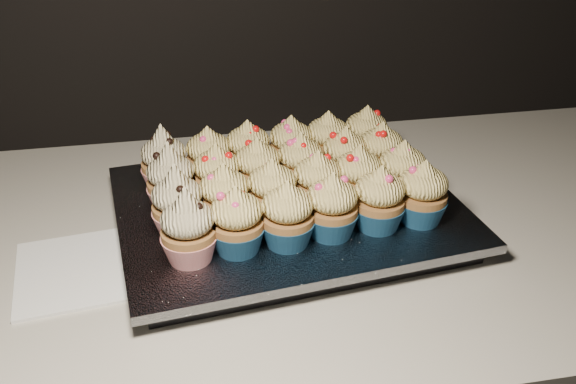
# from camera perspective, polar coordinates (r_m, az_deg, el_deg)

# --- Properties ---
(worktop) EXTENTS (2.44, 0.64, 0.04)m
(worktop) POSITION_cam_1_polar(r_m,az_deg,el_deg) (0.92, 12.06, -2.59)
(worktop) COLOR silver
(worktop) RESTS_ON cabinet
(napkin) EXTENTS (0.17, 0.17, 0.00)m
(napkin) POSITION_cam_1_polar(r_m,az_deg,el_deg) (0.81, -17.79, -6.54)
(napkin) COLOR white
(napkin) RESTS_ON worktop
(baking_tray) EXTENTS (0.43, 0.35, 0.02)m
(baking_tray) POSITION_cam_1_polar(r_m,az_deg,el_deg) (0.85, 0.00, -2.29)
(baking_tray) COLOR black
(baking_tray) RESTS_ON worktop
(foil_lining) EXTENTS (0.47, 0.39, 0.01)m
(foil_lining) POSITION_cam_1_polar(r_m,az_deg,el_deg) (0.84, 0.00, -1.30)
(foil_lining) COLOR silver
(foil_lining) RESTS_ON baking_tray
(cupcake_0) EXTENTS (0.06, 0.06, 0.10)m
(cupcake_0) POSITION_cam_1_polar(r_m,az_deg,el_deg) (0.72, -8.87, -3.29)
(cupcake_0) COLOR red
(cupcake_0) RESTS_ON foil_lining
(cupcake_1) EXTENTS (0.06, 0.06, 0.08)m
(cupcake_1) POSITION_cam_1_polar(r_m,az_deg,el_deg) (0.73, -4.57, -2.67)
(cupcake_1) COLOR navy
(cupcake_1) RESTS_ON foil_lining
(cupcake_2) EXTENTS (0.06, 0.06, 0.08)m
(cupcake_2) POSITION_cam_1_polar(r_m,az_deg,el_deg) (0.74, -0.05, -2.15)
(cupcake_2) COLOR navy
(cupcake_2) RESTS_ON foil_lining
(cupcake_3) EXTENTS (0.06, 0.06, 0.08)m
(cupcake_3) POSITION_cam_1_polar(r_m,az_deg,el_deg) (0.75, 3.92, -1.37)
(cupcake_3) COLOR navy
(cupcake_3) RESTS_ON foil_lining
(cupcake_4) EXTENTS (0.06, 0.06, 0.08)m
(cupcake_4) POSITION_cam_1_polar(r_m,az_deg,el_deg) (0.78, 8.12, -0.72)
(cupcake_4) COLOR navy
(cupcake_4) RESTS_ON foil_lining
(cupcake_5) EXTENTS (0.06, 0.06, 0.08)m
(cupcake_5) POSITION_cam_1_polar(r_m,az_deg,el_deg) (0.80, 11.85, -0.17)
(cupcake_5) COLOR navy
(cupcake_5) RESTS_ON foil_lining
(cupcake_6) EXTENTS (0.06, 0.06, 0.10)m
(cupcake_6) POSITION_cam_1_polar(r_m,az_deg,el_deg) (0.77, -9.78, -1.07)
(cupcake_6) COLOR red
(cupcake_6) RESTS_ON foil_lining
(cupcake_7) EXTENTS (0.06, 0.06, 0.08)m
(cupcake_7) POSITION_cam_1_polar(r_m,az_deg,el_deg) (0.78, -5.64, -0.49)
(cupcake_7) COLOR navy
(cupcake_7) RESTS_ON foil_lining
(cupcake_8) EXTENTS (0.06, 0.06, 0.08)m
(cupcake_8) POSITION_cam_1_polar(r_m,az_deg,el_deg) (0.78, -1.40, -0.02)
(cupcake_8) COLOR navy
(cupcake_8) RESTS_ON foil_lining
(cupcake_9) EXTENTS (0.06, 0.06, 0.08)m
(cupcake_9) POSITION_cam_1_polar(r_m,az_deg,el_deg) (0.80, 2.63, 0.76)
(cupcake_9) COLOR navy
(cupcake_9) RESTS_ON foil_lining
(cupcake_10) EXTENTS (0.06, 0.06, 0.08)m
(cupcake_10) POSITION_cam_1_polar(r_m,az_deg,el_deg) (0.82, 6.24, 1.28)
(cupcake_10) COLOR navy
(cupcake_10) RESTS_ON foil_lining
(cupcake_11) EXTENTS (0.06, 0.06, 0.08)m
(cupcake_11) POSITION_cam_1_polar(r_m,az_deg,el_deg) (0.84, 10.09, 1.71)
(cupcake_11) COLOR navy
(cupcake_11) RESTS_ON foil_lining
(cupcake_12) EXTENTS (0.06, 0.06, 0.10)m
(cupcake_12) POSITION_cam_1_polar(r_m,az_deg,el_deg) (0.82, -10.35, 1.02)
(cupcake_12) COLOR red
(cupcake_12) RESTS_ON foil_lining
(cupcake_13) EXTENTS (0.06, 0.06, 0.08)m
(cupcake_13) POSITION_cam_1_polar(r_m,az_deg,el_deg) (0.83, -6.30, 1.42)
(cupcake_13) COLOR navy
(cupcake_13) RESTS_ON foil_lining
(cupcake_14) EXTENTS (0.06, 0.06, 0.08)m
(cupcake_14) POSITION_cam_1_polar(r_m,az_deg,el_deg) (0.84, -2.71, 1.99)
(cupcake_14) COLOR navy
(cupcake_14) RESTS_ON foil_lining
(cupcake_15) EXTENTS (0.06, 0.06, 0.08)m
(cupcake_15) POSITION_cam_1_polar(r_m,az_deg,el_deg) (0.85, 1.11, 2.50)
(cupcake_15) COLOR navy
(cupcake_15) RESTS_ON foil_lining
(cupcake_16) EXTENTS (0.06, 0.06, 0.08)m
(cupcake_16) POSITION_cam_1_polar(r_m,az_deg,el_deg) (0.87, 5.07, 3.06)
(cupcake_16) COLOR navy
(cupcake_16) RESTS_ON foil_lining
(cupcake_17) EXTENTS (0.06, 0.06, 0.08)m
(cupcake_17) POSITION_cam_1_polar(r_m,az_deg,el_deg) (0.89, 8.24, 3.48)
(cupcake_17) COLOR navy
(cupcake_17) RESTS_ON foil_lining
(cupcake_18) EXTENTS (0.06, 0.06, 0.10)m
(cupcake_18) POSITION_cam_1_polar(r_m,az_deg,el_deg) (0.87, -10.94, 2.68)
(cupcake_18) COLOR red
(cupcake_18) RESTS_ON foil_lining
(cupcake_19) EXTENTS (0.06, 0.06, 0.08)m
(cupcake_19) POSITION_cam_1_polar(r_m,az_deg,el_deg) (0.87, -7.03, 3.05)
(cupcake_19) COLOR navy
(cupcake_19) RESTS_ON foil_lining
(cupcake_20) EXTENTS (0.06, 0.06, 0.08)m
(cupcake_20) POSITION_cam_1_polar(r_m,az_deg,el_deg) (0.89, -3.55, 3.68)
(cupcake_20) COLOR navy
(cupcake_20) RESTS_ON foil_lining
(cupcake_21) EXTENTS (0.06, 0.06, 0.08)m
(cupcake_21) POSITION_cam_1_polar(r_m,az_deg,el_deg) (0.90, 0.28, 4.13)
(cupcake_21) COLOR navy
(cupcake_21) RESTS_ON foil_lining
(cupcake_22) EXTENTS (0.06, 0.06, 0.08)m
(cupcake_22) POSITION_cam_1_polar(r_m,az_deg,el_deg) (0.92, 3.54, 4.54)
(cupcake_22) COLOR navy
(cupcake_22) RESTS_ON foil_lining
(cupcake_23) EXTENTS (0.06, 0.06, 0.08)m
(cupcake_23) POSITION_cam_1_polar(r_m,az_deg,el_deg) (0.94, 6.93, 5.03)
(cupcake_23) COLOR navy
(cupcake_23) RESTS_ON foil_lining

